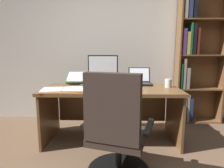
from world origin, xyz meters
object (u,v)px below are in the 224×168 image
at_px(keyboard, 101,89).
at_px(desk, 111,100).
at_px(bookshelf, 194,57).
at_px(notepad, 88,87).
at_px(office_chair, 116,136).
at_px(coffee_mug, 168,83).
at_px(reading_stand_with_book, 76,78).
at_px(laptop, 140,81).
at_px(open_binder, 63,90).
at_px(pen, 89,86).
at_px(computer_mouse, 125,89).
at_px(monitor, 103,70).

bearing_deg(keyboard, desk, 63.02).
relative_size(bookshelf, notepad, 10.69).
height_order(office_chair, coffee_mug, office_chair).
height_order(office_chair, reading_stand_with_book, office_chair).
height_order(desk, laptop, laptop).
xyz_separation_m(bookshelf, laptop, (-0.94, -0.47, -0.33)).
height_order(keyboard, open_binder, same).
relative_size(office_chair, pen, 7.20).
bearing_deg(open_binder, bookshelf, 18.22).
bearing_deg(keyboard, coffee_mug, 13.79).
xyz_separation_m(reading_stand_with_book, coffee_mug, (1.27, -0.30, -0.02)).
relative_size(bookshelf, open_binder, 4.09).
distance_m(desk, keyboard, 0.34).
distance_m(laptop, computer_mouse, 0.51).
distance_m(bookshelf, coffee_mug, 0.98).
xyz_separation_m(laptop, notepad, (-0.72, -0.25, -0.05)).
bearing_deg(computer_mouse, bookshelf, 38.44).
height_order(computer_mouse, reading_stand_with_book, reading_stand_with_book).
bearing_deg(open_binder, desk, 18.72).
distance_m(office_chair, pen, 0.98).
xyz_separation_m(reading_stand_with_book, open_binder, (-0.04, -0.56, -0.07)).
xyz_separation_m(bookshelf, open_binder, (-1.91, -0.98, -0.37)).
xyz_separation_m(keyboard, open_binder, (-0.45, -0.05, -0.00)).
height_order(monitor, keyboard, monitor).
distance_m(laptop, pen, 0.74).
distance_m(desk, bookshelf, 1.60).
distance_m(monitor, keyboard, 0.48).
bearing_deg(bookshelf, monitor, -161.80).
bearing_deg(keyboard, monitor, 90.00).
bearing_deg(desk, notepad, -170.76).
distance_m(pen, coffee_mug, 1.04).
height_order(office_chair, open_binder, office_chair).
xyz_separation_m(desk, keyboard, (-0.13, -0.25, 0.20)).
distance_m(office_chair, open_binder, 0.93).
bearing_deg(monitor, coffee_mug, -14.78).
bearing_deg(office_chair, coffee_mug, 68.98).
height_order(open_binder, pen, open_binder).
bearing_deg(notepad, open_binder, -136.19).
bearing_deg(coffee_mug, open_binder, -168.68).
xyz_separation_m(desk, computer_mouse, (0.17, -0.25, 0.21)).
height_order(desk, monitor, monitor).
relative_size(monitor, pen, 3.04).
xyz_separation_m(monitor, pen, (-0.17, -0.25, -0.19)).
bearing_deg(computer_mouse, pen, 157.16).
xyz_separation_m(open_binder, pen, (0.28, 0.25, 0.00)).
height_order(computer_mouse, open_binder, computer_mouse).
xyz_separation_m(desk, bookshelf, (1.34, 0.68, 0.57)).
distance_m(office_chair, notepad, 0.98).
height_order(pen, coffee_mug, coffee_mug).
relative_size(monitor, reading_stand_with_book, 1.50).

